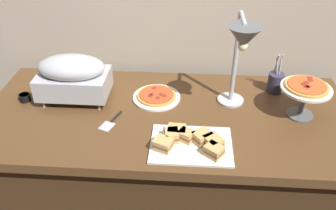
{
  "coord_description": "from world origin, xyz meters",
  "views": [
    {
      "loc": [
        0.1,
        -1.45,
        1.81
      ],
      "look_at": [
        0.0,
        0.0,
        0.81
      ],
      "focal_mm": 37.59,
      "sensor_mm": 36.0,
      "label": 1
    }
  ],
  "objects_px": {
    "pizza_plate_front": "(157,96)",
    "sandwich_platter": "(190,141)",
    "pizza_plate_center": "(306,91)",
    "chafing_dish": "(73,76)",
    "serving_spatula": "(111,122)",
    "utensil_holder": "(275,82)",
    "sauce_cup_near": "(25,97)",
    "heat_lamp": "(242,46)"
  },
  "relations": [
    {
      "from": "pizza_plate_center",
      "to": "sandwich_platter",
      "type": "height_order",
      "value": "pizza_plate_center"
    },
    {
      "from": "sauce_cup_near",
      "to": "utensil_holder",
      "type": "height_order",
      "value": "utensil_holder"
    },
    {
      "from": "sandwich_platter",
      "to": "serving_spatula",
      "type": "bearing_deg",
      "value": 159.22
    },
    {
      "from": "pizza_plate_center",
      "to": "sauce_cup_near",
      "type": "bearing_deg",
      "value": 178.65
    },
    {
      "from": "utensil_holder",
      "to": "heat_lamp",
      "type": "bearing_deg",
      "value": -134.34
    },
    {
      "from": "sandwich_platter",
      "to": "serving_spatula",
      "type": "distance_m",
      "value": 0.42
    },
    {
      "from": "chafing_dish",
      "to": "serving_spatula",
      "type": "bearing_deg",
      "value": -40.19
    },
    {
      "from": "heat_lamp",
      "to": "pizza_plate_front",
      "type": "distance_m",
      "value": 0.56
    },
    {
      "from": "pizza_plate_front",
      "to": "utensil_holder",
      "type": "xyz_separation_m",
      "value": [
        0.65,
        0.12,
        0.05
      ]
    },
    {
      "from": "pizza_plate_center",
      "to": "sandwich_platter",
      "type": "relative_size",
      "value": 0.66
    },
    {
      "from": "pizza_plate_center",
      "to": "sauce_cup_near",
      "type": "xyz_separation_m",
      "value": [
        -1.44,
        0.03,
        -0.13
      ]
    },
    {
      "from": "pizza_plate_center",
      "to": "utensil_holder",
      "type": "xyz_separation_m",
      "value": [
        -0.09,
        0.22,
        -0.09
      ]
    },
    {
      "from": "heat_lamp",
      "to": "serving_spatula",
      "type": "xyz_separation_m",
      "value": [
        -0.6,
        -0.09,
        -0.39
      ]
    },
    {
      "from": "heat_lamp",
      "to": "pizza_plate_front",
      "type": "xyz_separation_m",
      "value": [
        -0.4,
        0.14,
        -0.38
      ]
    },
    {
      "from": "pizza_plate_front",
      "to": "utensil_holder",
      "type": "relative_size",
      "value": 1.13
    },
    {
      "from": "pizza_plate_front",
      "to": "pizza_plate_center",
      "type": "distance_m",
      "value": 0.76
    },
    {
      "from": "pizza_plate_front",
      "to": "pizza_plate_center",
      "type": "height_order",
      "value": "pizza_plate_center"
    },
    {
      "from": "chafing_dish",
      "to": "heat_lamp",
      "type": "xyz_separation_m",
      "value": [
        0.83,
        -0.1,
        0.24
      ]
    },
    {
      "from": "pizza_plate_front",
      "to": "serving_spatula",
      "type": "xyz_separation_m",
      "value": [
        -0.2,
        -0.23,
        -0.01
      ]
    },
    {
      "from": "chafing_dish",
      "to": "serving_spatula",
      "type": "xyz_separation_m",
      "value": [
        0.23,
        -0.19,
        -0.14
      ]
    },
    {
      "from": "pizza_plate_center",
      "to": "chafing_dish",
      "type": "bearing_deg",
      "value": 176.58
    },
    {
      "from": "heat_lamp",
      "to": "sandwich_platter",
      "type": "height_order",
      "value": "heat_lamp"
    },
    {
      "from": "heat_lamp",
      "to": "utensil_holder",
      "type": "bearing_deg",
      "value": 45.66
    },
    {
      "from": "sandwich_platter",
      "to": "chafing_dish",
      "type": "bearing_deg",
      "value": 151.09
    },
    {
      "from": "pizza_plate_front",
      "to": "chafing_dish",
      "type": "bearing_deg",
      "value": -175.62
    },
    {
      "from": "pizza_plate_front",
      "to": "heat_lamp",
      "type": "bearing_deg",
      "value": -18.88
    },
    {
      "from": "heat_lamp",
      "to": "utensil_holder",
      "type": "relative_size",
      "value": 2.2
    },
    {
      "from": "serving_spatula",
      "to": "chafing_dish",
      "type": "bearing_deg",
      "value": 139.81
    },
    {
      "from": "pizza_plate_front",
      "to": "sandwich_platter",
      "type": "distance_m",
      "value": 0.42
    },
    {
      "from": "heat_lamp",
      "to": "pizza_plate_front",
      "type": "bearing_deg",
      "value": 161.12
    },
    {
      "from": "pizza_plate_front",
      "to": "utensil_holder",
      "type": "distance_m",
      "value": 0.66
    },
    {
      "from": "chafing_dish",
      "to": "heat_lamp",
      "type": "bearing_deg",
      "value": -7.07
    },
    {
      "from": "chafing_dish",
      "to": "sandwich_platter",
      "type": "distance_m",
      "value": 0.72
    },
    {
      "from": "sandwich_platter",
      "to": "utensil_holder",
      "type": "height_order",
      "value": "utensil_holder"
    },
    {
      "from": "heat_lamp",
      "to": "sauce_cup_near",
      "type": "relative_size",
      "value": 8.26
    },
    {
      "from": "sauce_cup_near",
      "to": "serving_spatula",
      "type": "xyz_separation_m",
      "value": [
        0.5,
        -0.16,
        -0.02
      ]
    },
    {
      "from": "pizza_plate_front",
      "to": "pizza_plate_center",
      "type": "bearing_deg",
      "value": -7.96
    },
    {
      "from": "pizza_plate_front",
      "to": "pizza_plate_center",
      "type": "xyz_separation_m",
      "value": [
        0.74,
        -0.1,
        0.13
      ]
    },
    {
      "from": "chafing_dish",
      "to": "sandwich_platter",
      "type": "height_order",
      "value": "chafing_dish"
    },
    {
      "from": "pizza_plate_front",
      "to": "utensil_holder",
      "type": "height_order",
      "value": "utensil_holder"
    },
    {
      "from": "pizza_plate_center",
      "to": "sandwich_platter",
      "type": "bearing_deg",
      "value": -153.65
    },
    {
      "from": "heat_lamp",
      "to": "sauce_cup_near",
      "type": "height_order",
      "value": "heat_lamp"
    }
  ]
}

